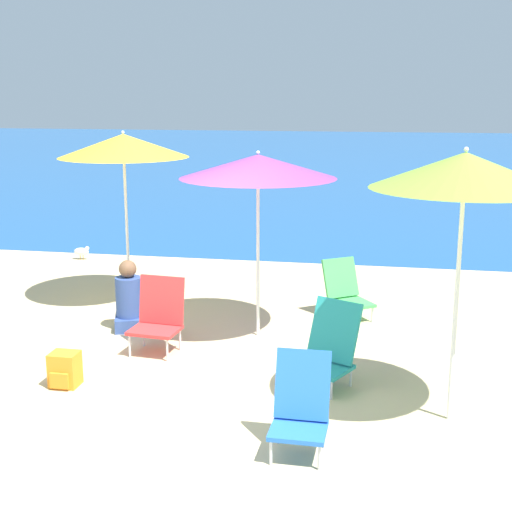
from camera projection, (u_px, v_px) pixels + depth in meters
The scene contains 12 objects.
ground_plane at pixel (126, 392), 6.63m from camera, with size 60.00×60.00×0.00m, color #D1BA89.
sea_water at pixel (337, 156), 30.96m from camera, with size 60.00×40.00×0.01m.
beach_umbrella_yellow at pixel (123, 146), 8.96m from camera, with size 1.65×1.65×2.25m.
beach_umbrella_purple at pixel (258, 167), 7.76m from camera, with size 1.73×1.73×2.11m.
beach_umbrella_lime at pixel (465, 171), 5.61m from camera, with size 1.51×1.51×2.31m.
beach_chair_blue at pixel (301, 405), 5.48m from camera, with size 0.43×0.50×0.77m.
beach_chair_green at pixel (345, 291), 8.79m from camera, with size 0.71×0.74×0.71m.
beach_chair_red at pixel (159, 314), 7.62m from camera, with size 0.55×0.51×0.80m.
beach_chair_teal at pixel (329, 346), 6.74m from camera, with size 0.67×0.70×0.80m.
person_seated_far at pixel (129, 301), 8.32m from camera, with size 0.45×0.48×0.83m.
backpack_orange at pixel (65, 370), 6.74m from camera, with size 0.26×0.25×0.33m.
seagull at pixel (82, 251), 11.85m from camera, with size 0.27×0.11×0.23m.
Camera 1 is at (2.34, -5.84, 2.72)m, focal length 50.00 mm.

